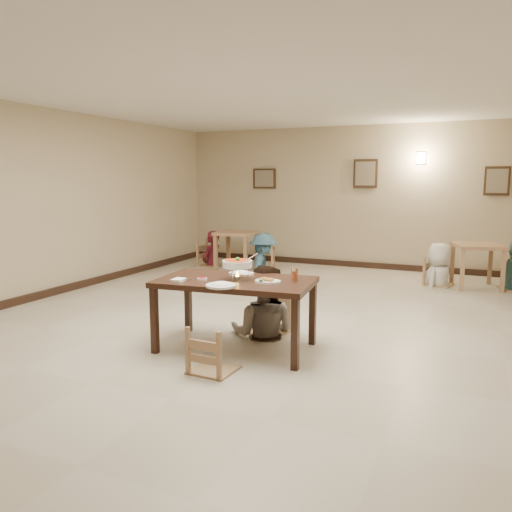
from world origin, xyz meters
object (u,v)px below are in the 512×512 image
at_px(curry_warmer, 237,264).
at_px(chair_far, 266,292).
at_px(chair_near, 213,327).
at_px(main_diner, 263,265).
at_px(bg_diner_a, 211,231).
at_px(drink_glass, 294,275).
at_px(bg_diner_c, 441,243).
at_px(bg_table_right, 478,252).
at_px(bg_chair_rl, 440,259).
at_px(bg_chair_lr, 264,249).
at_px(bg_diner_b, 264,233).
at_px(main_table, 235,287).
at_px(bg_table_left, 237,238).
at_px(bg_chair_ll, 212,241).

bearing_deg(curry_warmer, chair_far, 85.47).
distance_m(chair_near, main_diner, 1.34).
distance_m(chair_far, bg_diner_a, 4.92).
bearing_deg(drink_glass, bg_diner_c, 74.73).
height_order(bg_table_right, bg_diner_c, bg_diner_c).
distance_m(main_diner, bg_chair_rl, 4.32).
bearing_deg(bg_diner_c, bg_chair_lr, -70.49).
relative_size(drink_glass, bg_diner_b, 0.09).
bearing_deg(main_diner, curry_warmer, 74.26).
bearing_deg(bg_diner_b, main_table, -178.28).
bearing_deg(chair_near, bg_chair_rl, -106.19).
relative_size(chair_near, bg_table_left, 1.06).
relative_size(curry_warmer, bg_chair_ll, 0.34).
height_order(chair_near, drink_glass, drink_glass).
bearing_deg(chair_near, chair_far, -87.28).
relative_size(chair_near, bg_chair_ll, 0.82).
height_order(bg_table_left, bg_diner_a, bg_diner_a).
bearing_deg(bg_chair_rl, drink_glass, 176.27).
bearing_deg(bg_chair_lr, drink_glass, 10.80).
bearing_deg(bg_chair_rl, bg_diner_c, 0.00).
height_order(bg_table_left, bg_table_right, bg_table_left).
relative_size(main_diner, bg_chair_lr, 1.90).
distance_m(main_table, bg_chair_ll, 5.44).
xyz_separation_m(curry_warmer, bg_diner_a, (-2.89, 4.62, -0.18)).
bearing_deg(chair_far, bg_diner_c, 78.93).
distance_m(bg_diner_a, bg_diner_c, 4.69).
distance_m(bg_chair_lr, bg_chair_rl, 3.43).
bearing_deg(bg_diner_c, curry_warmer, -1.50).
relative_size(drink_glass, bg_table_right, 0.15).
xyz_separation_m(drink_glass, bg_chair_rl, (1.19, 4.36, -0.38)).
height_order(chair_far, chair_near, chair_far).
xyz_separation_m(bg_chair_rl, bg_diner_a, (-4.68, 0.09, 0.30)).
relative_size(main_diner, bg_diner_b, 1.09).
bearing_deg(main_table, bg_diner_a, 116.10).
distance_m(chair_far, curry_warmer, 0.83).
relative_size(main_diner, bg_chair_rl, 1.79).
distance_m(drink_glass, bg_table_left, 5.26).
distance_m(chair_near, drink_glass, 1.09).
bearing_deg(bg_chair_lr, chair_near, 1.82).
height_order(drink_glass, bg_diner_a, bg_diner_a).
xyz_separation_m(bg_chair_lr, bg_diner_b, (-0.00, 0.00, 0.34)).
relative_size(bg_chair_ll, bg_chair_rl, 1.13).
bearing_deg(bg_chair_lr, main_table, 3.26).
xyz_separation_m(drink_glass, bg_chair_lr, (-2.24, 4.40, -0.41)).
distance_m(main_diner, bg_diner_a, 4.99).
xyz_separation_m(bg_chair_ll, bg_chair_rl, (4.68, -0.09, -0.06)).
distance_m(chair_far, chair_near, 1.38).
distance_m(main_table, drink_glass, 0.67).
bearing_deg(curry_warmer, bg_table_right, 62.17).
bearing_deg(bg_chair_rl, chair_near, 173.27).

